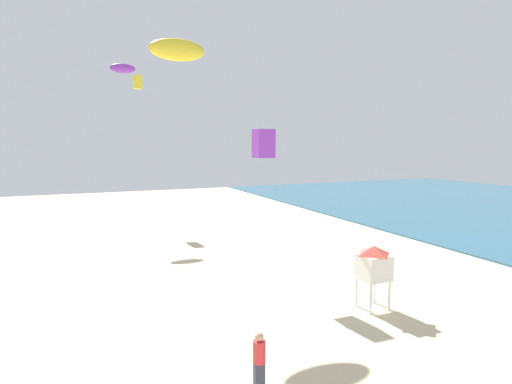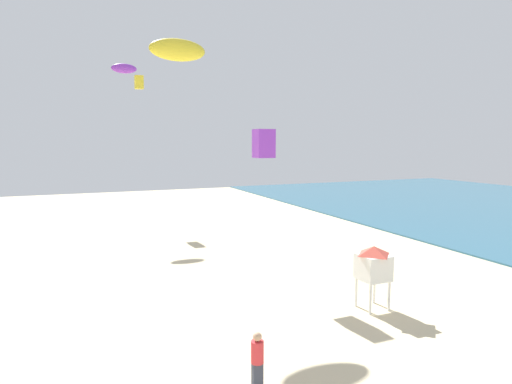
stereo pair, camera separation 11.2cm
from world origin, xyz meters
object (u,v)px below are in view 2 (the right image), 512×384
(kite_purple_box, at_px, (264,144))
(kite_purple_parafoil, at_px, (124,68))
(kite_yellow_box, at_px, (139,82))
(kite_yellow_parafoil, at_px, (177,50))
(lifeguard_stand, at_px, (373,264))
(kite_flyer, at_px, (257,358))

(kite_purple_box, relative_size, kite_purple_parafoil, 0.70)
(kite_yellow_box, relative_size, kite_yellow_parafoil, 0.41)
(lifeguard_stand, relative_size, kite_purple_box, 1.89)
(kite_flyer, height_order, kite_yellow_parafoil, kite_yellow_parafoil)
(kite_flyer, distance_m, kite_purple_parafoil, 27.84)
(kite_flyer, relative_size, kite_yellow_box, 1.47)
(kite_flyer, bearing_deg, kite_yellow_parafoil, 12.89)
(lifeguard_stand, height_order, kite_purple_box, kite_purple_box)
(lifeguard_stand, height_order, kite_yellow_parafoil, kite_yellow_parafoil)
(kite_purple_box, bearing_deg, kite_yellow_box, 98.51)
(kite_flyer, xyz_separation_m, kite_purple_box, (4.02, 8.63, 5.65))
(kite_yellow_box, bearing_deg, kite_purple_box, -81.49)
(kite_yellow_parafoil, relative_size, kite_purple_parafoil, 1.41)
(kite_flyer, bearing_deg, lifeguard_stand, -46.52)
(kite_yellow_parafoil, height_order, kite_purple_parafoil, kite_purple_parafoil)
(kite_yellow_box, bearing_deg, kite_purple_parafoil, -116.63)
(kite_yellow_box, distance_m, kite_purple_parafoil, 3.43)
(lifeguard_stand, height_order, kite_yellow_box, kite_yellow_box)
(lifeguard_stand, distance_m, kite_yellow_parafoil, 13.25)
(kite_flyer, xyz_separation_m, kite_yellow_box, (1.06, 28.40, 10.87))
(kite_purple_parafoil, bearing_deg, kite_yellow_box, 63.37)
(kite_flyer, xyz_separation_m, lifeguard_stand, (6.47, 3.43, 0.92))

